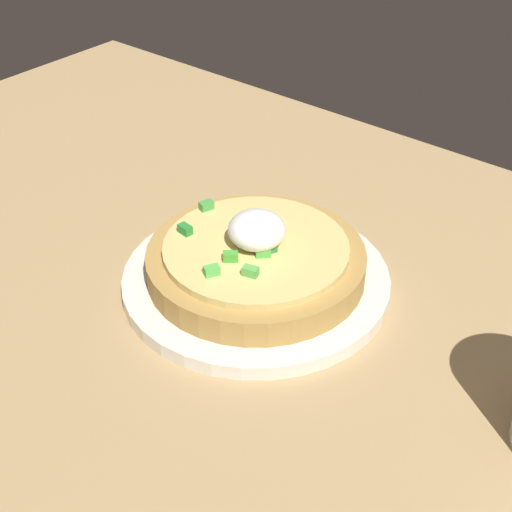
% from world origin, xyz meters
% --- Properties ---
extents(dining_table, '(1.20, 0.65, 0.03)m').
position_xyz_m(dining_table, '(0.00, 0.00, 0.01)').
color(dining_table, tan).
rests_on(dining_table, ground).
extents(plate, '(0.24, 0.24, 0.01)m').
position_xyz_m(plate, '(-0.01, -0.02, 0.03)').
color(plate, silver).
rests_on(plate, dining_table).
extents(pizza, '(0.19, 0.19, 0.06)m').
position_xyz_m(pizza, '(-0.01, -0.02, 0.06)').
color(pizza, '#AB8341').
rests_on(pizza, plate).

